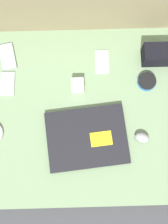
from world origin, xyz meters
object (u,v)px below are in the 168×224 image
speaker_puck (147,81)px  charger_brick (77,85)px  phone_black (8,57)px  phone_silver (102,62)px  computer_mouse (142,138)px  camera_pouch (157,55)px  laptop (87,138)px  phone_small (8,84)px

speaker_puck → charger_brick: (-0.31, -0.01, 0.01)m
speaker_puck → phone_black: 0.63m
phone_silver → charger_brick: bearing=-134.8°
computer_mouse → camera_pouch: camera_pouch is taller
laptop → speaker_puck: laptop is taller
phone_silver → phone_small: bearing=-167.7°
phone_small → charger_brick: size_ratio=1.95×
computer_mouse → speaker_puck: (0.04, 0.25, -0.01)m
charger_brick → speaker_puck: bearing=2.5°
laptop → phone_small: 0.43m
phone_small → speaker_puck: bearing=0.4°
computer_mouse → phone_small: size_ratio=0.65×
laptop → phone_black: (-0.35, 0.38, -0.01)m
phone_silver → charger_brick: (-0.11, -0.11, 0.02)m
phone_silver → camera_pouch: (0.24, 0.01, 0.04)m
phone_black → phone_small: bearing=-100.5°
phone_small → computer_mouse: bearing=-22.9°
charger_brick → phone_black: bearing=154.6°
phone_black → camera_pouch: (0.66, -0.02, 0.04)m
laptop → camera_pouch: bearing=42.5°
computer_mouse → camera_pouch: (0.08, 0.36, 0.03)m
speaker_puck → phone_small: 0.62m
speaker_puck → camera_pouch: size_ratio=0.66×
phone_small → phone_black: bearing=92.3°
phone_black → charger_brick: bearing=-37.1°
speaker_puck → charger_brick: charger_brick is taller
laptop → phone_silver: (0.08, 0.34, -0.01)m
laptop → speaker_puck: (0.27, 0.24, -0.00)m
phone_silver → charger_brick: 0.16m
phone_silver → speaker_puck: bearing=-26.9°
computer_mouse → phone_small: computer_mouse is taller
computer_mouse → charger_brick: 0.36m
computer_mouse → laptop: bearing=-163.1°
laptop → computer_mouse: bearing=-7.1°
phone_black → charger_brick: charger_brick is taller
phone_small → camera_pouch: 0.67m
speaker_puck → phone_black: speaker_puck is taller
speaker_puck → phone_silver: bearing=153.0°
computer_mouse → speaker_puck: computer_mouse is taller
phone_black → camera_pouch: camera_pouch is taller
speaker_puck → camera_pouch: camera_pouch is taller
speaker_puck → phone_black: bearing=167.7°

